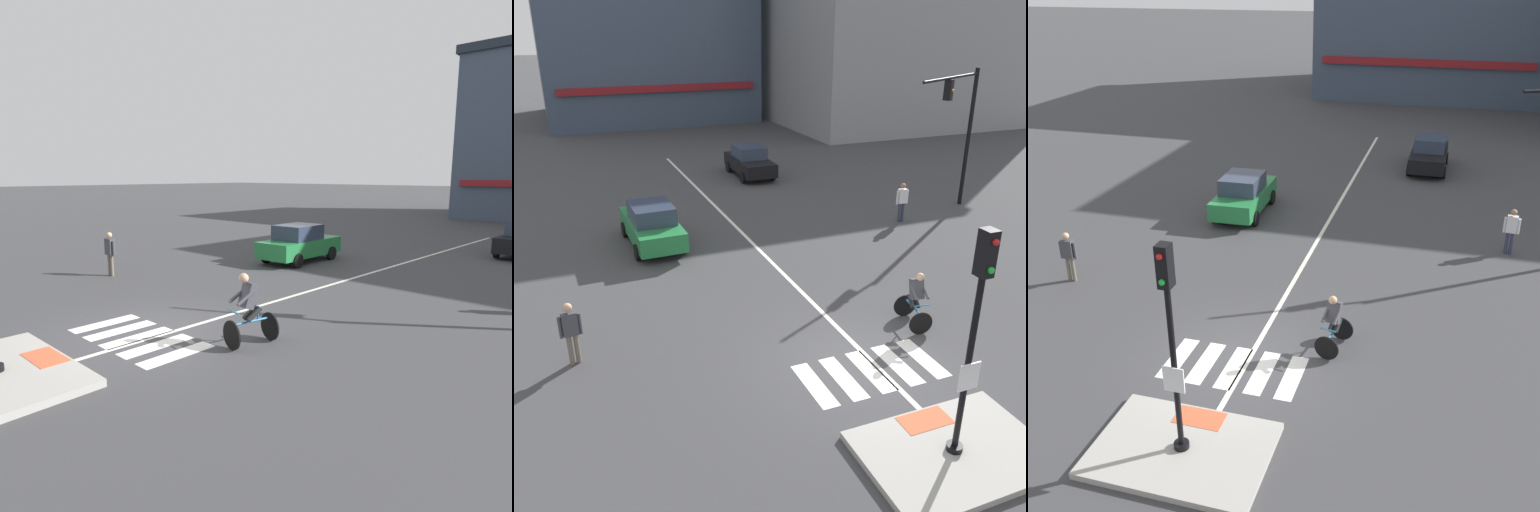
{
  "view_description": "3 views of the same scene",
  "coord_description": "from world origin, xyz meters",
  "views": [
    {
      "loc": [
        9.21,
        -5.99,
        3.8
      ],
      "look_at": [
        -0.62,
        4.34,
        1.28
      ],
      "focal_mm": 32.55,
      "sensor_mm": 36.0,
      "label": 1
    },
    {
      "loc": [
        -6.5,
        -9.98,
        7.87
      ],
      "look_at": [
        -1.3,
        2.99,
        1.94
      ],
      "focal_mm": 38.93,
      "sensor_mm": 36.0,
      "label": 2
    },
    {
      "loc": [
        4.63,
        -12.03,
        9.01
      ],
      "look_at": [
        0.39,
        2.91,
        1.68
      ],
      "focal_mm": 42.23,
      "sensor_mm": 36.0,
      "label": 3
    }
  ],
  "objects": [
    {
      "name": "crosswalk_stripe_d",
      "position": [
        0.76,
        -0.36,
        0.0
      ],
      "size": [
        0.44,
        1.8,
        0.01
      ],
      "primitive_type": "cube",
      "color": "silver",
      "rests_on": "ground"
    },
    {
      "name": "crosswalk_stripe_b",
      "position": [
        -0.76,
        -0.36,
        0.0
      ],
      "size": [
        0.44,
        1.8,
        0.01
      ],
      "primitive_type": "cube",
      "color": "silver",
      "rests_on": "ground"
    },
    {
      "name": "lane_centre_line",
      "position": [
        0.25,
        10.0,
        0.0
      ],
      "size": [
        0.14,
        28.0,
        0.01
      ],
      "primitive_type": "cube",
      "color": "silver",
      "rests_on": "ground"
    },
    {
      "name": "ground_plane",
      "position": [
        0.0,
        0.0,
        0.0
      ],
      "size": [
        300.0,
        300.0,
        0.0
      ],
      "primitive_type": "plane",
      "color": "#3D3D3F"
    },
    {
      "name": "car_green_westbound_far",
      "position": [
        -3.31,
        9.92,
        0.81
      ],
      "size": [
        1.95,
        4.16,
        1.64
      ],
      "color": "#237A3D",
      "rests_on": "ground"
    },
    {
      "name": "crosswalk_stripe_c",
      "position": [
        0.0,
        -0.36,
        0.0
      ],
      "size": [
        0.44,
        1.8,
        0.01
      ],
      "primitive_type": "cube",
      "color": "silver",
      "rests_on": "ground"
    },
    {
      "name": "crosswalk_stripe_e",
      "position": [
        1.52,
        -0.36,
        0.0
      ],
      "size": [
        0.44,
        1.8,
        0.01
      ],
      "primitive_type": "cube",
      "color": "silver",
      "rests_on": "ground"
    },
    {
      "name": "crosswalk_stripe_a",
      "position": [
        -1.52,
        -0.36,
        0.0
      ],
      "size": [
        0.44,
        1.8,
        0.01
      ],
      "primitive_type": "cube",
      "color": "silver",
      "rests_on": "ground"
    },
    {
      "name": "pedestrian_at_curb_left",
      "position": [
        -6.65,
        2.69,
        0.98
      ],
      "size": [
        0.55,
        0.26,
        1.67
      ],
      "color": "#6B6051",
      "rests_on": "ground"
    },
    {
      "name": "tactile_pad_front",
      "position": [
        0.0,
        -2.51,
        0.15
      ],
      "size": [
        1.1,
        0.6,
        0.01
      ],
      "primitive_type": "cube",
      "color": "#DB5B38",
      "rests_on": "traffic_island"
    },
    {
      "name": "cyclist",
      "position": [
        2.24,
        1.1,
        0.87
      ],
      "size": [
        0.85,
        1.19,
        1.68
      ],
      "color": "black",
      "rests_on": "ground"
    }
  ]
}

